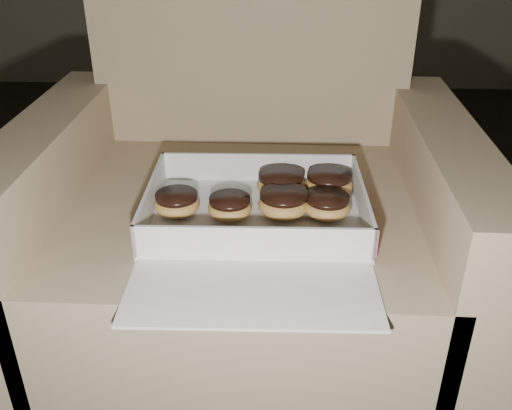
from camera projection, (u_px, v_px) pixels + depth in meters
The scene contains 12 objects.
armchair at pixel (245, 234), 1.25m from camera, with size 0.90×0.76×0.94m.
bakery_box at pixel (257, 223), 1.01m from camera, with size 0.40×0.47×0.07m.
donut_a at pixel (327, 205), 1.04m from camera, with size 0.09×0.09×0.04m.
donut_b at pixel (177, 203), 1.04m from camera, with size 0.08×0.08×0.04m.
donut_c at pixel (284, 203), 1.04m from camera, with size 0.09×0.09×0.05m.
donut_d at pixel (230, 207), 1.03m from camera, with size 0.08×0.08×0.04m.
donut_e at pixel (281, 184), 1.11m from camera, with size 0.09×0.09×0.05m.
donut_f at pixel (329, 183), 1.11m from camera, with size 0.09×0.09×0.05m.
crumb_a at pixel (270, 248), 0.95m from camera, with size 0.01×0.01×0.00m, color black.
crumb_b at pixel (349, 252), 0.94m from camera, with size 0.01×0.01×0.00m, color black.
crumb_c at pixel (160, 233), 0.99m from camera, with size 0.01×0.01×0.00m, color black.
crumb_d at pixel (305, 248), 0.95m from camera, with size 0.01×0.01×0.00m, color black.
Camera 1 is at (0.75, -0.87, 0.95)m, focal length 40.00 mm.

